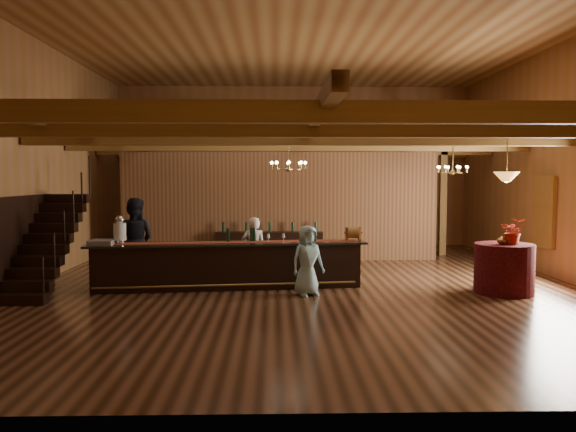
{
  "coord_description": "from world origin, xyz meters",
  "views": [
    {
      "loc": [
        -0.65,
        -12.53,
        2.4
      ],
      "look_at": [
        -0.34,
        0.48,
        1.49
      ],
      "focal_mm": 35.0,
      "sensor_mm": 36.0,
      "label": 1
    }
  ],
  "objects_px": {
    "beverage_dispenser": "(120,230)",
    "pendant_lamp": "(506,177)",
    "raffle_drum": "(353,233)",
    "bartender": "(254,250)",
    "staff_second": "(134,240)",
    "round_table": "(504,269)",
    "chandelier_left": "(289,165)",
    "guest": "(308,260)",
    "backbar_shelf": "(270,247)",
    "floor_plant": "(383,239)",
    "chandelier_right": "(453,169)",
    "tasting_bar": "(229,265)"
  },
  "relations": [
    {
      "from": "backbar_shelf",
      "to": "bartender",
      "type": "relative_size",
      "value": 2.01
    },
    {
      "from": "beverage_dispenser",
      "to": "guest",
      "type": "relative_size",
      "value": 0.42
    },
    {
      "from": "guest",
      "to": "beverage_dispenser",
      "type": "bearing_deg",
      "value": 146.6
    },
    {
      "from": "pendant_lamp",
      "to": "floor_plant",
      "type": "relative_size",
      "value": 0.77
    },
    {
      "from": "beverage_dispenser",
      "to": "pendant_lamp",
      "type": "relative_size",
      "value": 0.67
    },
    {
      "from": "backbar_shelf",
      "to": "chandelier_right",
      "type": "height_order",
      "value": "chandelier_right"
    },
    {
      "from": "raffle_drum",
      "to": "bartender",
      "type": "xyz_separation_m",
      "value": [
        -2.19,
        0.41,
        -0.42
      ]
    },
    {
      "from": "beverage_dispenser",
      "to": "floor_plant",
      "type": "xyz_separation_m",
      "value": [
        6.44,
        4.49,
        -0.69
      ]
    },
    {
      "from": "tasting_bar",
      "to": "staff_second",
      "type": "distance_m",
      "value": 2.39
    },
    {
      "from": "raffle_drum",
      "to": "backbar_shelf",
      "type": "relative_size",
      "value": 0.11
    },
    {
      "from": "round_table",
      "to": "guest",
      "type": "xyz_separation_m",
      "value": [
        -4.05,
        -0.09,
        0.2
      ]
    },
    {
      "from": "chandelier_right",
      "to": "pendant_lamp",
      "type": "relative_size",
      "value": 0.89
    },
    {
      "from": "pendant_lamp",
      "to": "tasting_bar",
      "type": "bearing_deg",
      "value": 173.37
    },
    {
      "from": "round_table",
      "to": "backbar_shelf",
      "type": "bearing_deg",
      "value": 137.58
    },
    {
      "from": "tasting_bar",
      "to": "pendant_lamp",
      "type": "height_order",
      "value": "pendant_lamp"
    },
    {
      "from": "tasting_bar",
      "to": "bartender",
      "type": "distance_m",
      "value": 0.86
    },
    {
      "from": "tasting_bar",
      "to": "raffle_drum",
      "type": "relative_size",
      "value": 17.61
    },
    {
      "from": "backbar_shelf",
      "to": "round_table",
      "type": "height_order",
      "value": "round_table"
    },
    {
      "from": "beverage_dispenser",
      "to": "bartender",
      "type": "distance_m",
      "value": 2.95
    },
    {
      "from": "beverage_dispenser",
      "to": "pendant_lamp",
      "type": "height_order",
      "value": "pendant_lamp"
    },
    {
      "from": "backbar_shelf",
      "to": "pendant_lamp",
      "type": "height_order",
      "value": "pendant_lamp"
    },
    {
      "from": "pendant_lamp",
      "to": "bartender",
      "type": "distance_m",
      "value": 5.6
    },
    {
      "from": "backbar_shelf",
      "to": "pendant_lamp",
      "type": "distance_m",
      "value": 6.87
    },
    {
      "from": "bartender",
      "to": "staff_second",
      "type": "bearing_deg",
      "value": -3.14
    },
    {
      "from": "beverage_dispenser",
      "to": "pendant_lamp",
      "type": "xyz_separation_m",
      "value": [
        7.97,
        -0.48,
        1.12
      ]
    },
    {
      "from": "chandelier_left",
      "to": "guest",
      "type": "distance_m",
      "value": 2.5
    },
    {
      "from": "backbar_shelf",
      "to": "chandelier_left",
      "type": "distance_m",
      "value": 3.77
    },
    {
      "from": "backbar_shelf",
      "to": "guest",
      "type": "distance_m",
      "value": 4.61
    },
    {
      "from": "bartender",
      "to": "guest",
      "type": "bearing_deg",
      "value": 129.08
    },
    {
      "from": "beverage_dispenser",
      "to": "round_table",
      "type": "relative_size",
      "value": 0.51
    },
    {
      "from": "backbar_shelf",
      "to": "pendant_lamp",
      "type": "xyz_separation_m",
      "value": [
        4.86,
        -4.44,
        1.98
      ]
    },
    {
      "from": "round_table",
      "to": "chandelier_left",
      "type": "xyz_separation_m",
      "value": [
        -4.4,
        1.44,
        2.15
      ]
    },
    {
      "from": "chandelier_right",
      "to": "bartender",
      "type": "xyz_separation_m",
      "value": [
        -5.08,
        -1.81,
        -1.85
      ]
    },
    {
      "from": "tasting_bar",
      "to": "floor_plant",
      "type": "bearing_deg",
      "value": 39.91
    },
    {
      "from": "raffle_drum",
      "to": "staff_second",
      "type": "height_order",
      "value": "staff_second"
    },
    {
      "from": "chandelier_left",
      "to": "chandelier_right",
      "type": "distance_m",
      "value": 4.6
    },
    {
      "from": "round_table",
      "to": "floor_plant",
      "type": "height_order",
      "value": "floor_plant"
    },
    {
      "from": "tasting_bar",
      "to": "floor_plant",
      "type": "relative_size",
      "value": 5.13
    },
    {
      "from": "raffle_drum",
      "to": "backbar_shelf",
      "type": "bearing_deg",
      "value": 117.77
    },
    {
      "from": "round_table",
      "to": "chandelier_right",
      "type": "distance_m",
      "value": 3.75
    },
    {
      "from": "chandelier_right",
      "to": "bartender",
      "type": "distance_m",
      "value": 5.7
    },
    {
      "from": "chandelier_right",
      "to": "pendant_lamp",
      "type": "xyz_separation_m",
      "value": [
        0.11,
        -3.12,
        -0.2
      ]
    },
    {
      "from": "beverage_dispenser",
      "to": "pendant_lamp",
      "type": "bearing_deg",
      "value": -3.44
    },
    {
      "from": "backbar_shelf",
      "to": "bartender",
      "type": "bearing_deg",
      "value": -91.21
    },
    {
      "from": "raffle_drum",
      "to": "round_table",
      "type": "distance_m",
      "value": 3.19
    },
    {
      "from": "beverage_dispenser",
      "to": "pendant_lamp",
      "type": "distance_m",
      "value": 8.06
    },
    {
      "from": "pendant_lamp",
      "to": "bartender",
      "type": "height_order",
      "value": "pendant_lamp"
    },
    {
      "from": "pendant_lamp",
      "to": "bartender",
      "type": "relative_size",
      "value": 0.6
    },
    {
      "from": "beverage_dispenser",
      "to": "backbar_shelf",
      "type": "relative_size",
      "value": 0.2
    },
    {
      "from": "round_table",
      "to": "chandelier_left",
      "type": "bearing_deg",
      "value": 161.89
    }
  ]
}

